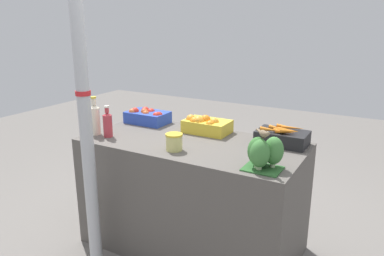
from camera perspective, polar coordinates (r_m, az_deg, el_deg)
name	(u,v)px	position (r m, az deg, el deg)	size (l,w,h in m)	color
ground_plane	(192,244)	(3.10, 0.00, -17.27)	(10.00, 10.00, 0.00)	slate
market_table	(192,195)	(2.89, 0.00, -10.14)	(1.60, 0.80, 0.86)	#56514C
support_pole	(84,110)	(2.49, -16.07, 2.60)	(0.10, 0.10, 2.30)	#B7BABF
apple_crate	(147,116)	(3.21, -6.82, 1.79)	(0.35, 0.23, 0.13)	#2847B7
orange_crate	(206,125)	(2.92, 2.07, 0.46)	(0.35, 0.23, 0.14)	gold
carrot_crate	(282,137)	(2.71, 13.60, -1.33)	(0.35, 0.23, 0.14)	black
broccoli_pile	(262,153)	(2.24, 10.65, -3.74)	(0.22, 0.20, 0.20)	#2D602D
juice_bottle_cloudy	(95,119)	(2.95, -14.57, 1.40)	(0.08, 0.08, 0.30)	beige
juice_bottle_ruby	(108,124)	(2.87, -12.73, 0.62)	(0.07, 0.07, 0.24)	#B2333D
pickle_jar	(174,142)	(2.53, -2.74, -2.14)	(0.12, 0.12, 0.12)	#D1CC75
sparrow_bird	(264,134)	(2.18, 10.90, -0.84)	(0.11, 0.10, 0.05)	#4C3D2D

